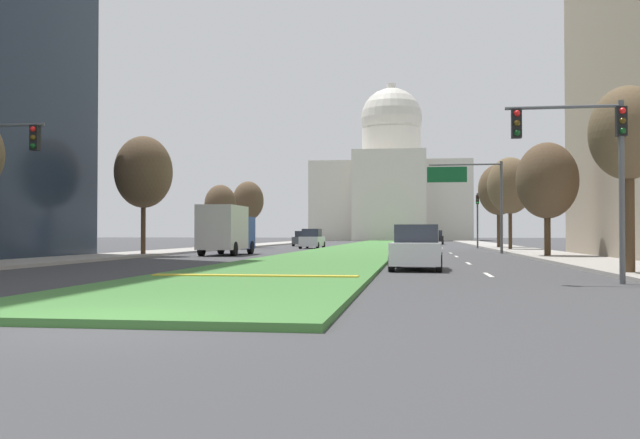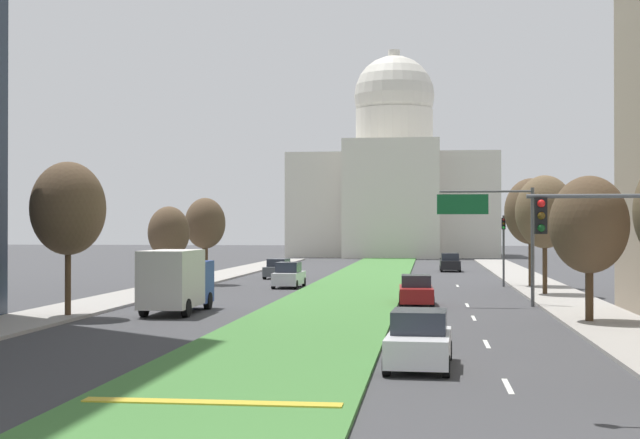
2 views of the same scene
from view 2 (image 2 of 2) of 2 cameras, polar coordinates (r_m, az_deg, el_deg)
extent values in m
plane|color=#3D3D3F|center=(74.44, 2.89, -3.83)|extent=(279.28, 279.28, 0.00)
cube|color=#427A38|center=(68.12, 2.52, -4.08)|extent=(6.98, 114.25, 0.14)
cube|color=gold|center=(22.04, -6.88, -11.41)|extent=(6.28, 0.50, 0.04)
cube|color=silver|center=(25.48, 11.79, -10.27)|extent=(0.16, 2.40, 0.01)
cube|color=silver|center=(34.28, 10.50, -7.74)|extent=(0.16, 2.40, 0.01)
cube|color=silver|center=(43.80, 9.70, -6.16)|extent=(0.16, 2.40, 0.01)
cube|color=silver|center=(50.91, 9.30, -5.37)|extent=(0.16, 2.40, 0.01)
cube|color=silver|center=(67.50, 8.69, -4.17)|extent=(0.16, 2.40, 0.01)
cube|color=#9E9991|center=(64.23, -9.67, -4.29)|extent=(4.00, 114.25, 0.15)
cube|color=#9E9991|center=(62.10, 14.24, -4.41)|extent=(4.00, 114.25, 0.15)
cube|color=beige|center=(137.74, 4.72, 0.85)|extent=(30.51, 20.80, 15.12)
cube|color=beige|center=(125.38, 4.51, 1.33)|extent=(13.42, 4.00, 16.63)
cylinder|color=beige|center=(138.45, 4.71, 5.46)|extent=(11.73, 11.73, 7.15)
sphere|color=beige|center=(139.16, 4.71, 7.80)|extent=(12.22, 12.22, 12.22)
cylinder|color=beige|center=(140.06, 4.71, 10.03)|extent=(1.80, 1.80, 3.00)
cylinder|color=#515456|center=(21.54, 17.16, 1.43)|extent=(3.20, 0.10, 0.10)
cube|color=black|center=(21.34, 13.78, 0.23)|extent=(0.28, 0.24, 0.84)
sphere|color=red|center=(21.20, 13.83, 0.99)|extent=(0.18, 0.18, 0.18)
sphere|color=#4C380F|center=(21.20, 13.83, 0.23)|extent=(0.18, 0.18, 0.18)
sphere|color=#0F4219|center=(21.20, 13.83, -0.52)|extent=(0.18, 0.18, 0.18)
cylinder|color=#515456|center=(66.85, 11.54, -1.97)|extent=(0.16, 0.16, 5.20)
cube|color=black|center=(66.83, 11.54, -0.26)|extent=(0.28, 0.24, 0.84)
sphere|color=#510F0F|center=(66.70, 11.55, -0.02)|extent=(0.18, 0.18, 0.18)
sphere|color=#4C380F|center=(66.69, 11.55, -0.26)|extent=(0.18, 0.18, 0.18)
sphere|color=#1ED838|center=(66.69, 11.55, -0.50)|extent=(0.18, 0.18, 0.18)
cylinder|color=#515456|center=(50.39, 13.30, -1.72)|extent=(0.20, 0.20, 6.50)
cylinder|color=#515456|center=(50.20, 10.44, 1.76)|extent=(5.03, 0.12, 0.12)
cube|color=#146033|center=(50.06, 9.01, 0.96)|extent=(2.80, 0.08, 1.10)
cylinder|color=#4C3823|center=(44.72, -15.66, -3.39)|extent=(0.29, 0.29, 4.12)
ellipsoid|color=brown|center=(44.68, -15.65, 0.69)|extent=(3.58, 3.58, 4.47)
cylinder|color=#4C3823|center=(42.12, 16.67, -4.09)|extent=(0.36, 0.36, 3.36)
ellipsoid|color=brown|center=(42.03, 16.66, -0.30)|extent=(3.50, 3.50, 4.38)
cylinder|color=#4C3823|center=(62.57, -9.55, -3.04)|extent=(0.36, 0.36, 3.09)
ellipsoid|color=brown|center=(62.51, -9.54, -0.81)|extent=(2.86, 2.86, 3.58)
cylinder|color=#4C3823|center=(58.37, 14.04, -2.69)|extent=(0.29, 0.29, 4.16)
ellipsoid|color=brown|center=(58.34, 14.03, 0.48)|extent=(3.68, 3.68, 4.60)
cylinder|color=#4C3823|center=(68.64, -7.28, -2.57)|extent=(0.42, 0.42, 3.68)
ellipsoid|color=brown|center=(68.59, -7.28, -0.23)|extent=(3.07, 3.07, 3.83)
cylinder|color=#4C3823|center=(66.11, 13.22, -2.38)|extent=(0.38, 0.38, 4.30)
ellipsoid|color=brown|center=(66.09, 13.21, 0.51)|extent=(3.78, 3.78, 4.73)
cube|color=silver|center=(28.19, 6.29, -8.01)|extent=(2.06, 4.38, 0.85)
cube|color=#282D38|center=(28.27, 6.31, -6.41)|extent=(1.74, 2.14, 0.70)
cylinder|color=black|center=(26.51, 7.99, -9.20)|extent=(0.25, 0.65, 0.64)
cylinder|color=black|center=(26.61, 4.22, -9.17)|extent=(0.25, 0.65, 0.64)
cylinder|color=black|center=(29.89, 8.13, -8.21)|extent=(0.25, 0.65, 0.64)
cylinder|color=black|center=(29.97, 4.80, -8.19)|extent=(0.25, 0.65, 0.64)
cube|color=maroon|center=(50.49, 6.10, -4.71)|extent=(1.98, 4.48, 0.80)
cube|color=#282D38|center=(50.62, 6.09, -3.87)|extent=(1.68, 2.17, 0.66)
cylinder|color=black|center=(48.78, 7.12, -5.21)|extent=(0.24, 0.65, 0.64)
cylinder|color=black|center=(48.75, 5.15, -5.22)|extent=(0.24, 0.65, 0.64)
cylinder|color=black|center=(52.29, 6.98, -4.89)|extent=(0.24, 0.65, 0.64)
cylinder|color=black|center=(52.26, 5.14, -4.90)|extent=(0.24, 0.65, 0.64)
cube|color=silver|center=(64.84, -1.98, -3.74)|extent=(1.87, 4.39, 0.89)
cube|color=#282D38|center=(64.63, -2.01, -3.03)|extent=(1.60, 2.13, 0.73)
cylinder|color=black|center=(66.70, -2.39, -3.94)|extent=(0.24, 0.65, 0.64)
cylinder|color=black|center=(66.42, -1.03, -3.96)|extent=(0.24, 0.65, 0.64)
cylinder|color=black|center=(63.32, -2.97, -4.13)|extent=(0.24, 0.65, 0.64)
cylinder|color=black|center=(63.03, -1.54, -4.15)|extent=(0.24, 0.65, 0.64)
cube|color=#4C5156|center=(76.77, -2.61, -3.27)|extent=(2.06, 4.75, 0.79)
cube|color=#282D38|center=(76.55, -2.64, -2.74)|extent=(1.70, 2.32, 0.65)
cylinder|color=black|center=(78.79, -2.87, -3.41)|extent=(0.26, 0.65, 0.64)
cylinder|color=black|center=(78.43, -1.72, -3.43)|extent=(0.26, 0.65, 0.64)
cylinder|color=black|center=(75.15, -3.53, -3.56)|extent=(0.26, 0.65, 0.64)
cylinder|color=black|center=(74.78, -2.33, -3.57)|extent=(0.26, 0.65, 0.64)
cube|color=black|center=(89.22, 8.23, -2.85)|extent=(1.94, 4.14, 0.87)
cube|color=#282D38|center=(89.36, 8.23, -2.35)|extent=(1.69, 1.99, 0.71)
cylinder|color=black|center=(87.66, 8.83, -3.11)|extent=(0.23, 0.64, 0.64)
cylinder|color=black|center=(87.60, 7.70, -3.12)|extent=(0.23, 0.64, 0.64)
cylinder|color=black|center=(90.87, 8.75, -3.02)|extent=(0.23, 0.64, 0.64)
cylinder|color=black|center=(90.82, 7.65, -3.02)|extent=(0.23, 0.64, 0.64)
cube|color=navy|center=(48.30, -8.31, -3.91)|extent=(2.30, 2.00, 2.20)
cube|color=beige|center=(45.20, -9.37, -3.70)|extent=(2.30, 4.40, 2.80)
cylinder|color=black|center=(48.66, -9.51, -5.07)|extent=(0.30, 0.90, 0.90)
cylinder|color=black|center=(48.11, -7.10, -5.12)|extent=(0.30, 0.90, 0.90)
cylinder|color=black|center=(44.56, -11.08, -5.49)|extent=(0.30, 0.90, 0.90)
cylinder|color=black|center=(43.96, -8.46, -5.56)|extent=(0.30, 0.90, 0.90)
camera|label=1|loc=(3.08, -10.98, -70.67)|focal=38.20mm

